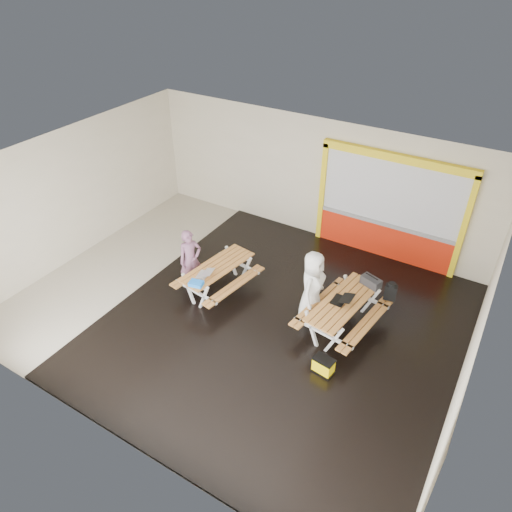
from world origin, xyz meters
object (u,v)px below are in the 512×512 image
Objects in this scene: laptop_left at (205,274)px; person_right at (312,286)px; person_left at (190,260)px; fluke_bag at (323,366)px; picnic_table_right at (343,308)px; dark_case at (316,316)px; backpack at (391,291)px; laptop_right at (342,299)px; picnic_table_left at (218,272)px; toolbox at (371,282)px; blue_pouch at (196,284)px.

person_right is at bearing 19.18° from laptop_left.
fluke_bag is at bearing -75.24° from person_left.
picnic_table_right is at bearing 13.72° from laptop_left.
person_right is 3.74× the size of dark_case.
laptop_left is 0.97× the size of backpack.
laptop_right reaches higher than picnic_table_right.
toolbox is (3.43, 1.13, 0.34)m from picnic_table_left.
person_left is 3.47× the size of fluke_bag.
picnic_table_left is 3.14m from picnic_table_right.
fluke_bag is (3.36, -0.61, -0.62)m from laptop_left.
picnic_table_left is 0.89m from blue_pouch.
picnic_table_right is 4.99× the size of fluke_bag.
dark_case is (2.57, 0.76, -0.71)m from laptop_left.
person_right reaches higher than blue_pouch.
person_left is at bearing -162.55° from toolbox.
laptop_right is 0.96× the size of fluke_bag.
person_right is 3.85× the size of fluke_bag.
picnic_table_right is 0.26m from laptop_right.
toolbox is at bearing 18.24° from picnic_table_left.
toolbox is (3.46, 1.59, 0.10)m from laptop_left.
person_left reaches higher than backpack.
toolbox reaches higher than fluke_bag.
laptop_right is 0.94m from dark_case.
person_left is 0.72m from laptop_left.
picnic_table_right is 5.18× the size of laptop_right.
person_right is at bearing -150.15° from backpack.
picnic_table_right is 0.82m from person_right.
fluke_bag is at bearing -103.29° from backpack.
backpack is at bearing 51.42° from picnic_table_right.
fluke_bag is at bearing -92.72° from toolbox.
person_right is at bearing 8.87° from picnic_table_left.
laptop_right is at bearing 99.97° from fluke_bag.
person_right is 5.62× the size of blue_pouch.
dark_case is at bearing -137.23° from toolbox.
person_left is 3.60× the size of laptop_right.
picnic_table_left is 4.89× the size of laptop_right.
person_right is at bearing 161.97° from dark_case.
blue_pouch is (-2.32, -1.22, -0.05)m from person_right.
blue_pouch is 3.95m from toolbox.
laptop_right is 0.93m from toolbox.
blue_pouch is 0.68× the size of fluke_bag.
laptop_left is 0.85× the size of toolbox.
toolbox is (0.30, 0.82, 0.30)m from picnic_table_right.
picnic_table_right is 3.33m from blue_pouch.
picnic_table_left is 4.07m from backpack.
picnic_table_right is 4.50× the size of toolbox.
backpack is (3.90, 1.70, -0.07)m from laptop_left.
picnic_table_left is at bearing 85.60° from laptop_left.
laptop_right is (3.77, 0.43, 0.07)m from person_left.
laptop_right is 3.27m from blue_pouch.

